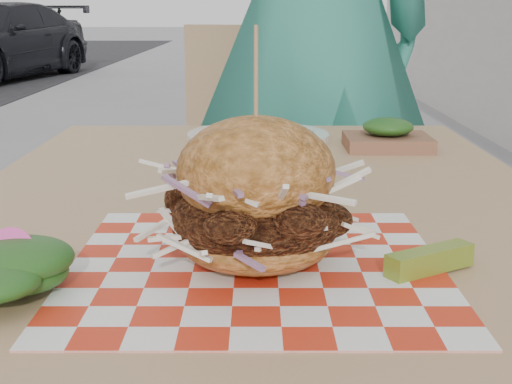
{
  "coord_description": "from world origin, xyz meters",
  "views": [
    {
      "loc": [
        0.18,
        -1.26,
        0.99
      ],
      "look_at": [
        0.18,
        -0.6,
        0.82
      ],
      "focal_mm": 50.0,
      "sensor_mm": 36.0,
      "label": 1
    }
  ],
  "objects_px": {
    "diner": "(314,23)",
    "patio_table": "(259,253)",
    "patio_chair": "(266,172)",
    "sandwich": "(256,202)"
  },
  "relations": [
    {
      "from": "diner",
      "to": "patio_table",
      "type": "distance_m",
      "value": 0.98
    },
    {
      "from": "patio_chair",
      "to": "sandwich",
      "type": "distance_m",
      "value": 1.31
    },
    {
      "from": "patio_chair",
      "to": "patio_table",
      "type": "bearing_deg",
      "value": -76.65
    },
    {
      "from": "patio_table",
      "to": "patio_chair",
      "type": "distance_m",
      "value": 1.02
    },
    {
      "from": "diner",
      "to": "patio_chair",
      "type": "relative_size",
      "value": 2.02
    },
    {
      "from": "patio_chair",
      "to": "sandwich",
      "type": "relative_size",
      "value": 4.18
    },
    {
      "from": "diner",
      "to": "patio_chair",
      "type": "bearing_deg",
      "value": -49.96
    },
    {
      "from": "diner",
      "to": "patio_table",
      "type": "relative_size",
      "value": 1.6
    },
    {
      "from": "patio_table",
      "to": "sandwich",
      "type": "height_order",
      "value": "sandwich"
    },
    {
      "from": "patio_table",
      "to": "sandwich",
      "type": "xyz_separation_m",
      "value": [
        -0.0,
        -0.26,
        0.14
      ]
    }
  ]
}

